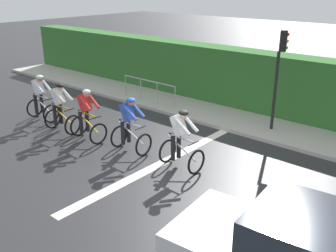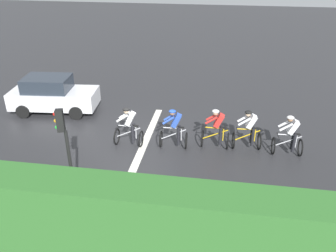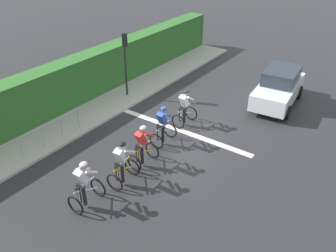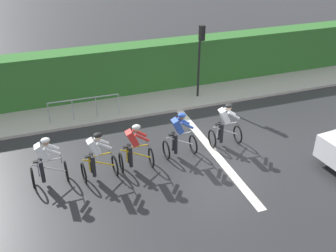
{
  "view_description": "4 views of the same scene",
  "coord_description": "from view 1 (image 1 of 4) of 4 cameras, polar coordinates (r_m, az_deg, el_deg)",
  "views": [
    {
      "loc": [
        -7.21,
        -5.91,
        4.76
      ],
      "look_at": [
        0.61,
        0.79,
        0.84
      ],
      "focal_mm": 41.09,
      "sensor_mm": 36.0,
      "label": 1
    },
    {
      "loc": [
        12.1,
        3.39,
        7.22
      ],
      "look_at": [
        0.41,
        1.54,
        1.16
      ],
      "focal_mm": 37.38,
      "sensor_mm": 36.0,
      "label": 2
    },
    {
      "loc": [
        -7.26,
        11.62,
        8.1
      ],
      "look_at": [
        -0.62,
        2.23,
        1.27
      ],
      "focal_mm": 37.46,
      "sensor_mm": 36.0,
      "label": 3
    },
    {
      "loc": [
        -10.55,
        5.86,
        7.57
      ],
      "look_at": [
        0.4,
        1.99,
        1.03
      ],
      "focal_mm": 41.15,
      "sensor_mm": 36.0,
      "label": 4
    }
  ],
  "objects": [
    {
      "name": "cyclist_fourth",
      "position": [
        11.23,
        -5.74,
        0.05
      ],
      "size": [
        0.71,
        1.1,
        1.66
      ],
      "color": "black",
      "rests_on": "ground"
    },
    {
      "name": "hedge_wall",
      "position": [
        15.61,
        9.01,
        7.19
      ],
      "size": [
        1.1,
        24.77,
        2.29
      ],
      "primitive_type": "cube",
      "color": "#2D6628",
      "rests_on": "ground"
    },
    {
      "name": "sidewalk_kerb",
      "position": [
        14.94,
        6.33,
        2.35
      ],
      "size": [
        2.8,
        24.77,
        0.12
      ],
      "primitive_type": "cube",
      "color": "#ADA89E",
      "rests_on": "ground"
    },
    {
      "name": "road_marking_stop_line",
      "position": [
        10.74,
        -0.84,
        -5.46
      ],
      "size": [
        7.0,
        0.3,
        0.01
      ],
      "primitive_type": "cube",
      "color": "silver",
      "rests_on": "ground"
    },
    {
      "name": "stone_wall_low",
      "position": [
        15.58,
        8.25,
        4.07
      ],
      "size": [
        0.44,
        24.77,
        0.65
      ],
      "primitive_type": "cube",
      "color": "gray",
      "rests_on": "ground"
    },
    {
      "name": "cyclist_second",
      "position": [
        13.17,
        -15.67,
        2.51
      ],
      "size": [
        0.76,
        1.13,
        1.66
      ],
      "color": "black",
      "rests_on": "ground"
    },
    {
      "name": "pedestrian_railing_kerbside",
      "position": [
        15.51,
        -2.87,
        5.86
      ],
      "size": [
        0.12,
        2.84,
        1.03
      ],
      "color": "#999EA3",
      "rests_on": "ground"
    },
    {
      "name": "cyclist_trailing",
      "position": [
        10.16,
        1.87,
        -2.13
      ],
      "size": [
        0.72,
        1.11,
        1.66
      ],
      "color": "black",
      "rests_on": "ground"
    },
    {
      "name": "ground_plane",
      "position": [
        10.47,
        1.11,
        -6.22
      ],
      "size": [
        80.0,
        80.0,
        0.0
      ],
      "primitive_type": "plane",
      "color": "#28282B"
    },
    {
      "name": "cyclist_lead",
      "position": [
        14.53,
        -18.36,
        3.92
      ],
      "size": [
        0.71,
        1.1,
        1.66
      ],
      "color": "black",
      "rests_on": "ground"
    },
    {
      "name": "traffic_light_near_crossing",
      "position": [
        12.69,
        16.2,
        8.47
      ],
      "size": [
        0.25,
        0.31,
        3.34
      ],
      "color": "black",
      "rests_on": "ground"
    },
    {
      "name": "cyclist_mid",
      "position": [
        12.26,
        -11.98,
        1.49
      ],
      "size": [
        0.72,
        1.11,
        1.66
      ],
      "color": "black",
      "rests_on": "ground"
    }
  ]
}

